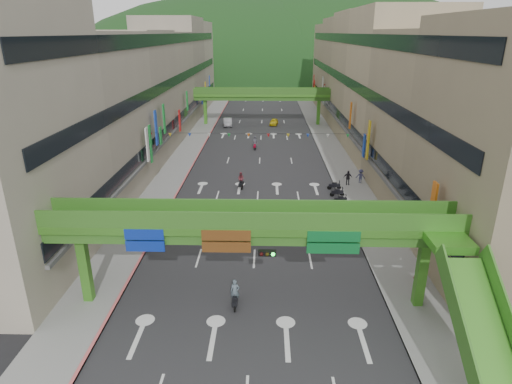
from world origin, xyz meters
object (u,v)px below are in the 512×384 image
(car_yellow, at_px, (274,122))
(pedestrian_red, at_px, (421,270))
(scooter_rider_near, at_px, (235,294))
(scooter_rider_mid, at_px, (241,180))
(overpass_near, at_px, (266,238))
(car_silver, at_px, (228,122))

(car_yellow, relative_size, pedestrian_red, 2.03)
(scooter_rider_near, xyz_separation_m, car_yellow, (3.46, 59.12, -0.31))
(scooter_rider_mid, bearing_deg, car_yellow, 83.13)
(overpass_near, xyz_separation_m, car_yellow, (1.44, 59.33, -4.58))
(scooter_rider_near, height_order, pedestrian_red, scooter_rider_near)
(scooter_rider_mid, xyz_separation_m, car_yellow, (4.36, 36.16, -0.38))
(scooter_rider_near, distance_m, pedestrian_red, 13.73)
(overpass_near, relative_size, car_yellow, 7.65)
(pedestrian_red, bearing_deg, car_silver, 118.42)
(scooter_rider_mid, height_order, car_silver, scooter_rider_mid)
(car_silver, xyz_separation_m, pedestrian_red, (18.77, -54.70, 0.14))
(overpass_near, distance_m, scooter_rider_mid, 23.73)
(scooter_rider_mid, bearing_deg, scooter_rider_near, -87.77)
(car_silver, relative_size, pedestrian_red, 2.57)
(overpass_near, height_order, scooter_rider_near, overpass_near)
(overpass_near, bearing_deg, pedestrian_red, 18.06)
(car_silver, xyz_separation_m, car_yellow, (8.95, 0.96, -0.14))
(car_yellow, distance_m, pedestrian_red, 56.52)
(scooter_rider_mid, relative_size, pedestrian_red, 1.09)
(car_silver, bearing_deg, scooter_rider_near, -90.71)
(scooter_rider_near, bearing_deg, car_yellow, 86.65)
(car_silver, distance_m, pedestrian_red, 57.83)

